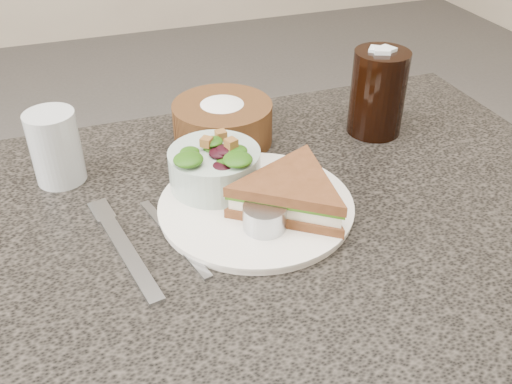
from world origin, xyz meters
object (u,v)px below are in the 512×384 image
Objects in this scene: salad_bowl at (214,162)px; water_glass at (56,147)px; dinner_plate at (256,207)px; bread_basket at (222,116)px; dressing_ramekin at (265,217)px; cola_glass at (378,89)px; sandwich at (292,194)px.

salad_bowl is 1.19× the size of water_glass.
bread_basket is (0.01, 0.20, 0.04)m from dinner_plate.
dinner_plate is 4.71× the size of dressing_ramekin.
dressing_ramekin is 0.37× the size of cola_glass.
cola_glass is 0.51m from water_glass.
water_glass reaches higher than sandwich.
dinner_plate is 0.20m from bread_basket.
salad_bowl is at bearing -27.27° from water_glass.
dinner_plate is 2.43× the size of water_glass.
water_glass is at bearing 145.22° from dinner_plate.
water_glass is at bearing 152.73° from salad_bowl.
sandwich is 0.05m from dressing_ramekin.
sandwich is at bearing -48.97° from salad_bowl.
dinner_plate is 0.31m from cola_glass.
bread_basket reaches higher than sandwich.
salad_bowl is 0.12m from dressing_ramekin.
water_glass reaches higher than dinner_plate.
sandwich is 0.12m from salad_bowl.
cola_glass is at bearing -2.54° from water_glass.
sandwich is 1.20× the size of cola_glass.
cola_glass is at bearing 29.23° from dinner_plate.
cola_glass is at bearing 15.45° from salad_bowl.
dinner_plate is 1.73× the size of cola_glass.
water_glass is (-0.20, 0.11, 0.01)m from salad_bowl.
water_glass is (-0.26, -0.03, 0.01)m from bread_basket.
dressing_ramekin is at bearing -143.44° from cola_glass.
cola_glass reaches higher than bread_basket.
salad_bowl is 2.31× the size of dressing_ramekin.
bread_basket is at bearing 168.32° from cola_glass.
water_glass reaches higher than bread_basket.
sandwich is at bearing -83.27° from bread_basket.
salad_bowl is at bearing 105.00° from dressing_ramekin.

